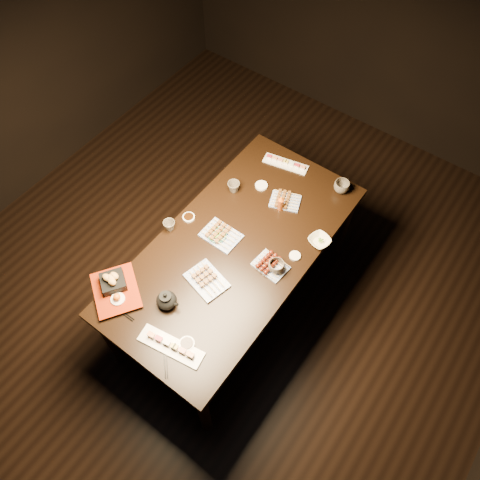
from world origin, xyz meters
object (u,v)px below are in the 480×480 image
at_px(teacup_mid_right, 276,267).
at_px(condiment_bottle, 281,203).
at_px(sushi_platter_far, 286,163).
at_px(yakitori_plate_left, 285,200).
at_px(dining_table, 236,276).
at_px(yakitori_plate_center, 221,234).
at_px(edamame_bowl_cream, 319,241).
at_px(teacup_far_right, 342,187).
at_px(teacup_far_left, 234,187).
at_px(tempura_tray, 114,288).
at_px(teapot, 166,299).
at_px(sushi_platter_near, 171,345).
at_px(yakitori_plate_right, 207,279).
at_px(teacup_near_left, 169,226).
at_px(edamame_bowl_green, 217,236).

bearing_deg(teacup_mid_right, condiment_bottle, 120.44).
relative_size(sushi_platter_far, yakitori_plate_left, 1.63).
distance_m(dining_table, yakitori_plate_center, 0.42).
height_order(sushi_platter_far, edamame_bowl_cream, sushi_platter_far).
distance_m(dining_table, teacup_far_right, 0.94).
bearing_deg(teacup_far_right, teacup_far_left, -143.70).
distance_m(tempura_tray, teapot, 0.32).
bearing_deg(sushi_platter_near, condiment_bottle, 82.74).
height_order(yakitori_plate_right, teacup_near_left, teacup_near_left).
bearing_deg(edamame_bowl_cream, dining_table, -139.57).
relative_size(sushi_platter_near, yakitori_plate_right, 1.55).
distance_m(dining_table, condiment_bottle, 0.61).
distance_m(dining_table, teapot, 0.70).
bearing_deg(yakitori_plate_right, teacup_far_right, 88.03).
bearing_deg(teapot, teacup_far_left, 93.76).
relative_size(yakitori_plate_right, teacup_mid_right, 2.48).
bearing_deg(tempura_tray, teacup_near_left, 128.41).
xyz_separation_m(teacup_far_right, teapot, (-0.39, -1.33, 0.02)).
bearing_deg(sushi_platter_near, teacup_far_left, 99.96).
bearing_deg(sushi_platter_near, edamame_bowl_green, 98.96).
bearing_deg(teacup_mid_right, teacup_near_left, -168.09).
height_order(sushi_platter_far, tempura_tray, tempura_tray).
bearing_deg(teacup_far_left, sushi_platter_near, -70.64).
bearing_deg(teacup_far_left, yakitori_plate_right, -66.31).
bearing_deg(edamame_bowl_green, teacup_far_left, 111.28).
bearing_deg(teacup_far_left, edamame_bowl_green, -68.72).
bearing_deg(dining_table, yakitori_plate_left, 94.95).
relative_size(tempura_tray, teacup_near_left, 4.09).
xyz_separation_m(teacup_near_left, condiment_bottle, (0.48, 0.55, 0.03)).
bearing_deg(sushi_platter_far, edamame_bowl_green, 76.93).
xyz_separation_m(dining_table, yakitori_plate_right, (0.01, -0.29, 0.41)).
height_order(dining_table, sushi_platter_far, sushi_platter_far).
distance_m(sushi_platter_near, yakitori_plate_center, 0.77).
bearing_deg(teapot, edamame_bowl_cream, 52.82).
xyz_separation_m(yakitori_plate_center, yakitori_plate_right, (0.13, -0.31, 0.00)).
bearing_deg(teacup_far_right, yakitori_plate_right, -105.40).
relative_size(yakitori_plate_left, tempura_tray, 0.62).
bearing_deg(teacup_far_left, teacup_near_left, -105.98).
bearing_deg(sushi_platter_near, yakitori_plate_center, 97.41).
bearing_deg(teapot, tempura_tray, -165.80).
relative_size(yakitori_plate_left, teacup_mid_right, 1.98).
relative_size(teacup_mid_right, teacup_far_left, 1.19).
distance_m(edamame_bowl_green, tempura_tray, 0.70).
height_order(dining_table, tempura_tray, tempura_tray).
bearing_deg(teacup_near_left, teacup_far_right, 51.83).
relative_size(edamame_bowl_cream, tempura_tray, 0.41).
bearing_deg(condiment_bottle, teacup_far_left, -170.17).
xyz_separation_m(sushi_platter_far, edamame_bowl_cream, (0.53, -0.42, -0.00)).
bearing_deg(yakitori_plate_center, condiment_bottle, 67.08).
height_order(sushi_platter_near, yakitori_plate_left, yakitori_plate_left).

